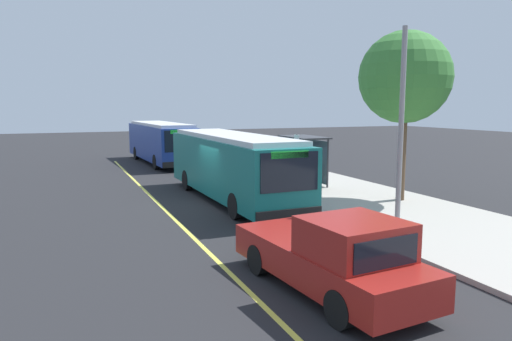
# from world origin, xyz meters

# --- Properties ---
(ground_plane) EXTENTS (120.00, 120.00, 0.00)m
(ground_plane) POSITION_xyz_m (0.00, 0.00, 0.00)
(ground_plane) COLOR #232326
(sidewalk_curb) EXTENTS (44.00, 6.40, 0.15)m
(sidewalk_curb) POSITION_xyz_m (0.00, 6.00, 0.07)
(sidewalk_curb) COLOR #A8A399
(sidewalk_curb) RESTS_ON ground_plane
(lane_stripe_center) EXTENTS (36.00, 0.14, 0.01)m
(lane_stripe_center) POSITION_xyz_m (0.00, -2.20, 0.00)
(lane_stripe_center) COLOR #E0D64C
(lane_stripe_center) RESTS_ON ground_plane
(transit_bus_main) EXTENTS (11.07, 2.77, 2.95)m
(transit_bus_main) POSITION_xyz_m (-0.65, 1.01, 1.62)
(transit_bus_main) COLOR #146B66
(transit_bus_main) RESTS_ON ground_plane
(transit_bus_second) EXTENTS (10.82, 3.06, 2.95)m
(transit_bus_second) POSITION_xyz_m (-15.42, 0.81, 1.62)
(transit_bus_second) COLOR navy
(transit_bus_second) RESTS_ON ground_plane
(pickup_truck) EXTENTS (5.56, 2.49, 1.85)m
(pickup_truck) POSITION_xyz_m (10.17, -0.50, 0.86)
(pickup_truck) COLOR maroon
(pickup_truck) RESTS_ON ground_plane
(bus_shelter) EXTENTS (2.90, 1.60, 2.48)m
(bus_shelter) POSITION_xyz_m (-2.63, 5.71, 1.92)
(bus_shelter) COLOR #333338
(bus_shelter) RESTS_ON sidewalk_curb
(waiting_bench) EXTENTS (1.60, 0.48, 0.95)m
(waiting_bench) POSITION_xyz_m (-2.31, 5.52, 0.63)
(waiting_bench) COLOR brown
(waiting_bench) RESTS_ON sidewalk_curb
(route_sign_post) EXTENTS (0.44, 0.08, 2.80)m
(route_sign_post) POSITION_xyz_m (0.47, 3.62, 1.96)
(route_sign_post) COLOR #333338
(route_sign_post) RESTS_ON sidewalk_curb
(pedestrian_commuter) EXTENTS (0.24, 0.40, 1.69)m
(pedestrian_commuter) POSITION_xyz_m (-2.54, 4.24, 1.12)
(pedestrian_commuter) COLOR #282D47
(pedestrian_commuter) RESTS_ON sidewalk_curb
(street_tree_near_shelter) EXTENTS (3.85, 3.85, 7.14)m
(street_tree_near_shelter) POSITION_xyz_m (2.74, 7.48, 5.34)
(street_tree_near_shelter) COLOR brown
(street_tree_near_shelter) RESTS_ON sidewalk_curb
(utility_pole) EXTENTS (0.16, 0.16, 6.40)m
(utility_pole) POSITION_xyz_m (7.25, 3.66, 3.35)
(utility_pole) COLOR gray
(utility_pole) RESTS_ON sidewalk_curb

